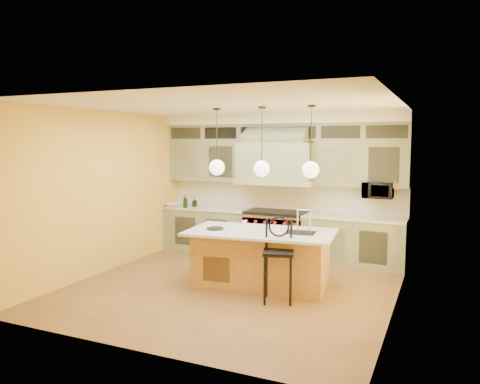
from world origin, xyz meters
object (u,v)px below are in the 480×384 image
at_px(range, 276,234).
at_px(microwave, 378,190).
at_px(counter_stool, 278,253).
at_px(kitchen_island, 262,257).

distance_m(range, microwave, 2.18).
bearing_deg(counter_stool, kitchen_island, 113.23).
xyz_separation_m(kitchen_island, counter_stool, (0.48, -0.57, 0.24)).
distance_m(counter_stool, microwave, 2.83).
height_order(kitchen_island, counter_stool, kitchen_island).
relative_size(range, counter_stool, 0.97).
relative_size(range, kitchen_island, 0.49).
bearing_deg(kitchen_island, range, 96.70).
relative_size(range, microwave, 2.21).
bearing_deg(range, kitchen_island, -77.60).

